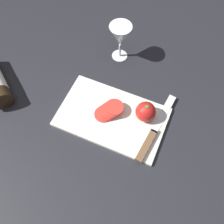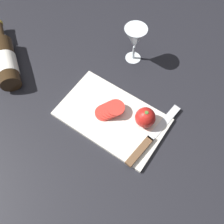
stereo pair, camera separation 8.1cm
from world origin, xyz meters
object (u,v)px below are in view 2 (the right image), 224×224
object	(u,v)px
knife	(144,145)
tomato_slice_stack_near	(110,110)
whole_tomato	(145,117)
wine_glass	(135,39)
wine_bottle	(6,61)

from	to	relation	value
knife	tomato_slice_stack_near	xyz separation A→B (m)	(0.16, -0.04, 0.01)
whole_tomato	knife	size ratio (longest dim) A/B	0.25
wine_glass	whole_tomato	bearing A→B (deg)	129.63
wine_glass	tomato_slice_stack_near	bearing A→B (deg)	104.59
tomato_slice_stack_near	wine_bottle	bearing A→B (deg)	6.47
knife	tomato_slice_stack_near	world-z (taller)	tomato_slice_stack_near
wine_bottle	whole_tomato	size ratio (longest dim) A/B	4.29
wine_bottle	tomato_slice_stack_near	bearing A→B (deg)	-173.53
wine_glass	wine_bottle	bearing A→B (deg)	39.69
wine_bottle	tomato_slice_stack_near	size ratio (longest dim) A/B	3.23
wine_glass	knife	distance (m)	0.39
wine_glass	knife	bearing A→B (deg)	127.71
knife	tomato_slice_stack_near	bearing A→B (deg)	82.81
wine_bottle	wine_glass	bearing A→B (deg)	-140.31
whole_tomato	knife	xyz separation A→B (m)	(-0.05, 0.07, -0.03)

